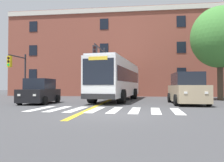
{
  "coord_description": "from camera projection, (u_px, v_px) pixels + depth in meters",
  "views": [
    {
      "loc": [
        1.43,
        -9.88,
        1.28
      ],
      "look_at": [
        -0.88,
        8.85,
        1.74
      ],
      "focal_mm": 35.0,
      "sensor_mm": 36.0,
      "label": 1
    }
  ],
  "objects": [
    {
      "name": "lane_line_yellow_inner",
      "position": [
        115.0,
        97.0,
        25.86
      ],
      "size": [
        0.12,
        36.0,
        0.01
      ],
      "primitive_type": "cube",
      "color": "gold",
      "rests_on": "ground"
    },
    {
      "name": "city_bus",
      "position": [
        117.0,
        79.0,
        19.81
      ],
      "size": [
        3.84,
        11.44,
        3.54
      ],
      "color": "white",
      "rests_on": "ground"
    },
    {
      "name": "lane_line_yellow_outer",
      "position": [
        116.0,
        97.0,
        25.84
      ],
      "size": [
        0.12,
        36.0,
        0.01
      ],
      "primitive_type": "cube",
      "color": "gold",
      "rests_on": "ground"
    },
    {
      "name": "car_tan_far_lane",
      "position": [
        187.0,
        89.0,
        15.68
      ],
      "size": [
        2.28,
        5.05,
        2.25
      ],
      "color": "tan",
      "rests_on": "ground"
    },
    {
      "name": "street_tree_curbside_large",
      "position": [
        220.0,
        37.0,
        20.12
      ],
      "size": [
        6.87,
        6.84,
        8.65
      ],
      "color": "#4C3D2D",
      "rests_on": "ground"
    },
    {
      "name": "traffic_light_overhead",
      "position": [
        101.0,
        62.0,
        19.42
      ],
      "size": [
        0.34,
        4.4,
        5.05
      ],
      "color": "#28282D",
      "rests_on": "ground"
    },
    {
      "name": "crosswalk",
      "position": [
        105.0,
        110.0,
        11.85
      ],
      "size": [
        8.19,
        3.54,
        0.01
      ],
      "color": "white",
      "rests_on": "ground"
    },
    {
      "name": "ground_plane",
      "position": [
        107.0,
        114.0,
        9.94
      ],
      "size": [
        120.0,
        120.0,
        0.0
      ],
      "primitive_type": "plane",
      "color": "#424244"
    },
    {
      "name": "car_black_near_lane",
      "position": [
        40.0,
        92.0,
        16.17
      ],
      "size": [
        2.07,
        3.82,
        1.85
      ],
      "color": "black",
      "rests_on": "ground"
    },
    {
      "name": "traffic_light_far_corner",
      "position": [
        18.0,
        68.0,
        20.72
      ],
      "size": [
        0.41,
        2.69,
        4.51
      ],
      "color": "#28282D",
      "rests_on": "ground"
    },
    {
      "name": "building_facade",
      "position": [
        142.0,
        54.0,
        30.55
      ],
      "size": [
        36.21,
        6.3,
        11.52
      ],
      "color": "brown",
      "rests_on": "ground"
    },
    {
      "name": "car_teal_behind_bus",
      "position": [
        127.0,
        90.0,
        29.46
      ],
      "size": [
        2.35,
        4.45,
        1.86
      ],
      "color": "#236B70",
      "rests_on": "ground"
    }
  ]
}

